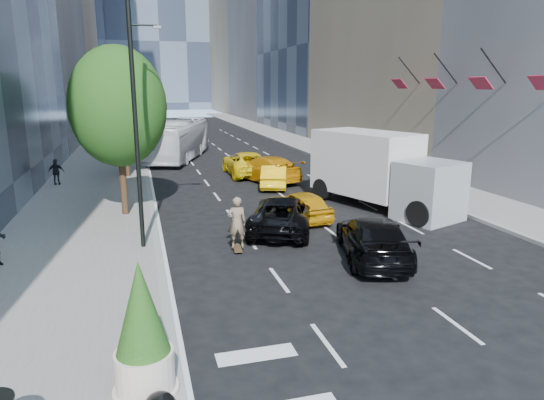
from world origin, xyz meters
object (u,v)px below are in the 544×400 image
object	(u,v)px
planter_shrub	(142,333)
black_sedan_mercedes	(373,238)
black_sedan_lincoln	(283,214)
box_truck	(381,170)
skateboarder	(237,226)
city_bus	(179,140)

from	to	relation	value
planter_shrub	black_sedan_mercedes	bearing A→B (deg)	37.57
black_sedan_lincoln	box_truck	size ratio (longest dim) A/B	0.64
box_truck	skateboarder	bearing A→B (deg)	-171.36
box_truck	planter_shrub	world-z (taller)	box_truck
skateboarder	black_sedan_mercedes	bearing A→B (deg)	161.49
skateboarder	black_sedan_lincoln	world-z (taller)	skateboarder
skateboarder	planter_shrub	distance (m)	8.71
city_bus	planter_shrub	world-z (taller)	city_bus
black_sedan_lincoln	planter_shrub	world-z (taller)	planter_shrub
box_truck	planter_shrub	distance (m)	17.00
box_truck	planter_shrub	size ratio (longest dim) A/B	3.02
skateboarder	black_sedan_lincoln	distance (m)	3.08
black_sedan_lincoln	planter_shrub	size ratio (longest dim) A/B	1.94
black_sedan_lincoln	black_sedan_mercedes	bearing A→B (deg)	140.48
black_sedan_lincoln	city_bus	xyz separation A→B (m)	(-2.33, 21.52, 0.87)
city_bus	box_truck	size ratio (longest dim) A/B	1.41
black_sedan_mercedes	city_bus	xyz separation A→B (m)	(-4.40, 25.52, 0.85)
black_sedan_mercedes	box_truck	xyz separation A→B (m)	(3.68, 6.54, 1.12)
black_sedan_mercedes	black_sedan_lincoln	bearing A→B (deg)	-46.94
city_bus	box_truck	xyz separation A→B (m)	(8.08, -18.98, 0.26)
city_bus	planter_shrub	size ratio (longest dim) A/B	4.27
skateboarder	city_bus	world-z (taller)	city_bus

